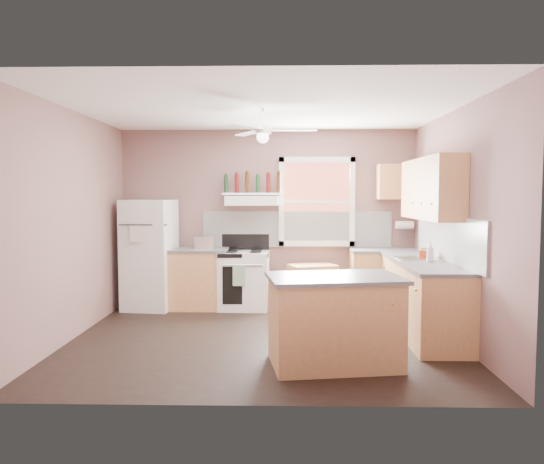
{
  "coord_description": "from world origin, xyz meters",
  "views": [
    {
      "loc": [
        0.24,
        -6.17,
        1.7
      ],
      "look_at": [
        0.1,
        0.3,
        1.25
      ],
      "focal_mm": 35.0,
      "sensor_mm": 36.0,
      "label": 1
    }
  ],
  "objects_px": {
    "island": "(334,323)",
    "refrigerator": "(150,255)",
    "toaster": "(204,243)",
    "stove": "(244,280)",
    "cart": "(312,287)"
  },
  "relations": [
    {
      "from": "island",
      "to": "stove",
      "type": "bearing_deg",
      "value": 103.85
    },
    {
      "from": "cart",
      "to": "island",
      "type": "xyz_separation_m",
      "value": [
        0.08,
        -2.59,
        0.1
      ]
    },
    {
      "from": "toaster",
      "to": "stove",
      "type": "height_order",
      "value": "toaster"
    },
    {
      "from": "island",
      "to": "refrigerator",
      "type": "bearing_deg",
      "value": 125.37
    },
    {
      "from": "refrigerator",
      "to": "stove",
      "type": "distance_m",
      "value": 1.46
    },
    {
      "from": "refrigerator",
      "to": "stove",
      "type": "height_order",
      "value": "refrigerator"
    },
    {
      "from": "toaster",
      "to": "cart",
      "type": "relative_size",
      "value": 0.42
    },
    {
      "from": "refrigerator",
      "to": "toaster",
      "type": "xyz_separation_m",
      "value": [
        0.8,
        0.04,
        0.17
      ]
    },
    {
      "from": "refrigerator",
      "to": "toaster",
      "type": "relative_size",
      "value": 5.82
    },
    {
      "from": "cart",
      "to": "island",
      "type": "bearing_deg",
      "value": -106.62
    },
    {
      "from": "toaster",
      "to": "stove",
      "type": "distance_m",
      "value": 0.83
    },
    {
      "from": "refrigerator",
      "to": "island",
      "type": "xyz_separation_m",
      "value": [
        2.51,
        -2.58,
        -0.39
      ]
    },
    {
      "from": "toaster",
      "to": "island",
      "type": "bearing_deg",
      "value": -70.64
    },
    {
      "from": "refrigerator",
      "to": "cart",
      "type": "height_order",
      "value": "refrigerator"
    },
    {
      "from": "toaster",
      "to": "refrigerator",
      "type": "bearing_deg",
      "value": 169.23
    }
  ]
}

